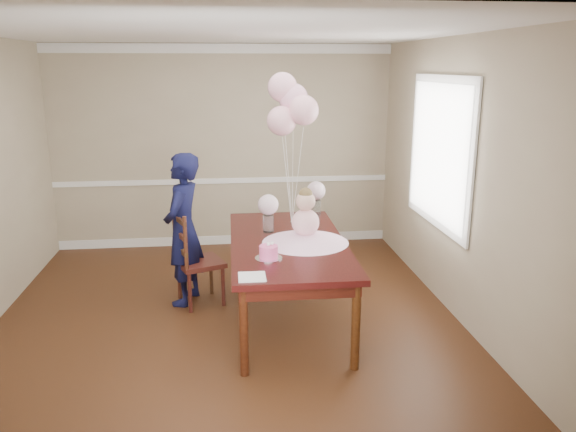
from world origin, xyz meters
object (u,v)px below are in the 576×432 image
at_px(dining_table_top, 288,244).
at_px(woman, 183,230).
at_px(birthday_cake, 269,252).
at_px(dining_chair_seat, 200,263).

height_order(dining_table_top, woman, woman).
bearing_deg(dining_table_top, birthday_cake, -113.96).
distance_m(dining_table_top, birthday_cake, 0.54).
bearing_deg(birthday_cake, dining_chair_seat, 123.08).
height_order(dining_chair_seat, woman, woman).
distance_m(birthday_cake, woman, 1.31).
xyz_separation_m(birthday_cake, woman, (-0.80, 1.04, -0.08)).
bearing_deg(woman, birthday_cake, 54.52).
bearing_deg(woman, dining_chair_seat, 85.87).
xyz_separation_m(birthday_cake, dining_chair_seat, (-0.64, 0.98, -0.42)).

